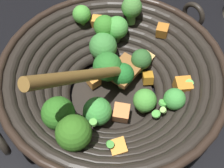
# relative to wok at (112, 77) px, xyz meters

# --- Properties ---
(ground_plane) EXTENTS (4.00, 4.00, 0.00)m
(ground_plane) POSITION_rel_wok_xyz_m (0.00, 0.00, -0.06)
(ground_plane) COLOR black
(wok) EXTENTS (0.40, 0.40, 0.23)m
(wok) POSITION_rel_wok_xyz_m (0.00, 0.00, 0.00)
(wok) COLOR black
(wok) RESTS_ON ground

